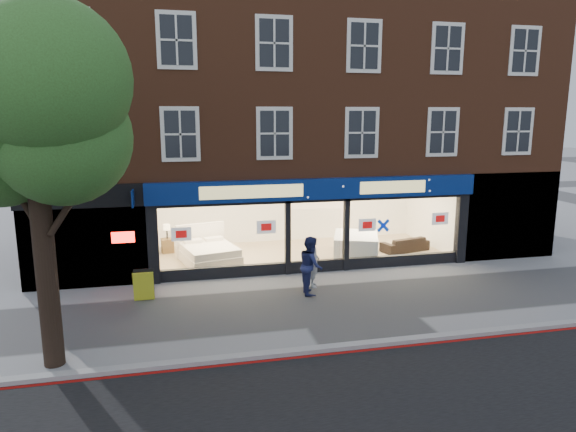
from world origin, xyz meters
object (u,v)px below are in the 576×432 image
object	(u,v)px
mattress_stack	(356,245)
pedestrian_blue	(311,265)
pedestrian_grey	(314,262)
a_board	(144,285)
sofa	(405,244)
display_bed	(209,253)

from	to	relation	value
mattress_stack	pedestrian_blue	world-z (taller)	pedestrian_blue
pedestrian_blue	pedestrian_grey	bearing A→B (deg)	-16.69
mattress_stack	a_board	distance (m)	8.26
sofa	pedestrian_blue	size ratio (longest dim) A/B	1.07
mattress_stack	pedestrian_grey	distance (m)	3.83
mattress_stack	sofa	size ratio (longest dim) A/B	1.29
display_bed	pedestrian_grey	bearing A→B (deg)	-59.69
a_board	pedestrian_blue	distance (m)	5.01
mattress_stack	pedestrian_blue	xyz separation A→B (m)	(-2.74, -3.49, 0.39)
sofa	a_board	world-z (taller)	a_board
display_bed	pedestrian_blue	distance (m)	4.74
display_bed	pedestrian_grey	xyz separation A→B (m)	(3.08, -3.18, 0.36)
pedestrian_grey	display_bed	bearing A→B (deg)	54.03
pedestrian_grey	a_board	bearing A→B (deg)	100.91
pedestrian_grey	pedestrian_blue	distance (m)	0.66
pedestrian_grey	pedestrian_blue	xyz separation A→B (m)	(-0.25, -0.60, 0.08)
display_bed	sofa	bearing A→B (deg)	-14.82
display_bed	a_board	bearing A→B (deg)	-136.96
sofa	pedestrian_blue	bearing A→B (deg)	23.31
a_board	sofa	bearing A→B (deg)	17.61
display_bed	pedestrian_grey	world-z (taller)	pedestrian_grey
mattress_stack	pedestrian_blue	distance (m)	4.46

